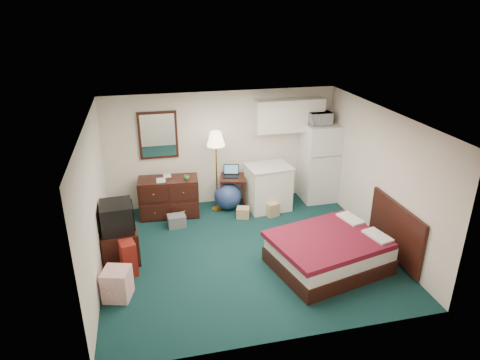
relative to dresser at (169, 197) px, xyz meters
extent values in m
cube|color=#0C302F|center=(1.24, -1.79, -0.42)|extent=(5.00, 4.50, 0.01)
cube|color=white|center=(1.24, -1.79, 2.08)|extent=(5.00, 4.50, 0.01)
cube|color=white|center=(1.24, 0.46, 0.83)|extent=(5.00, 0.01, 2.50)
cube|color=white|center=(1.24, -4.04, 0.83)|extent=(5.00, 0.01, 2.50)
cube|color=white|center=(-1.26, -1.79, 0.83)|extent=(0.01, 4.50, 2.50)
cube|color=white|center=(3.74, -1.79, 0.83)|extent=(0.01, 4.50, 2.50)
sphere|color=navy|center=(1.26, 0.02, -0.12)|extent=(0.65, 0.65, 0.59)
imported|color=white|center=(3.30, 0.07, 1.51)|extent=(0.51, 0.30, 0.33)
imported|color=tan|center=(-0.23, -0.08, 0.54)|extent=(0.18, 0.03, 0.25)
imported|color=tan|center=(-0.08, 0.13, 0.53)|extent=(0.16, 0.02, 0.22)
imported|color=green|center=(0.38, -0.12, 0.47)|extent=(0.12, 0.10, 0.11)
camera|label=1|loc=(-0.39, -8.26, 3.80)|focal=32.00mm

